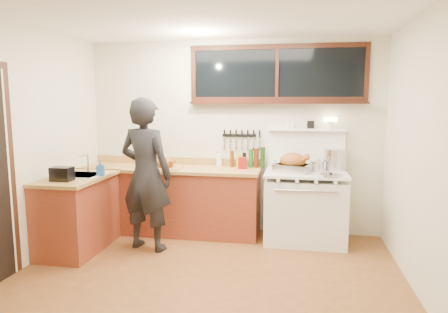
% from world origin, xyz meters
% --- Properties ---
extents(ground_plane, '(4.00, 3.50, 0.02)m').
position_xyz_m(ground_plane, '(0.00, 0.00, -0.01)').
color(ground_plane, brown).
extents(room_shell, '(4.10, 3.60, 2.65)m').
position_xyz_m(room_shell, '(0.00, 0.00, 1.65)').
color(room_shell, beige).
rests_on(room_shell, ground).
extents(counter_back, '(2.44, 0.64, 1.00)m').
position_xyz_m(counter_back, '(-0.80, 1.45, 0.45)').
color(counter_back, maroon).
rests_on(counter_back, ground).
extents(counter_left, '(0.64, 1.09, 0.90)m').
position_xyz_m(counter_left, '(-1.70, 0.62, 0.45)').
color(counter_left, maroon).
rests_on(counter_left, ground).
extents(sink_unit, '(0.50, 0.45, 0.37)m').
position_xyz_m(sink_unit, '(-1.68, 0.70, 0.85)').
color(sink_unit, white).
rests_on(sink_unit, counter_left).
extents(vintage_stove, '(1.02, 0.74, 1.58)m').
position_xyz_m(vintage_stove, '(1.00, 1.41, 0.47)').
color(vintage_stove, white).
rests_on(vintage_stove, ground).
extents(back_window, '(2.32, 0.13, 0.77)m').
position_xyz_m(back_window, '(0.60, 1.72, 2.06)').
color(back_window, black).
rests_on(back_window, room_shell).
extents(knife_strip, '(0.52, 0.03, 0.28)m').
position_xyz_m(knife_strip, '(0.12, 1.73, 1.31)').
color(knife_strip, black).
rests_on(knife_strip, room_shell).
extents(man, '(0.75, 0.57, 1.83)m').
position_xyz_m(man, '(-0.89, 0.80, 0.92)').
color(man, black).
rests_on(man, ground).
extents(soap_bottle, '(0.10, 0.10, 0.18)m').
position_xyz_m(soap_bottle, '(-1.43, 0.72, 0.99)').
color(soap_bottle, '#2153A7').
rests_on(soap_bottle, counter_left).
extents(toaster, '(0.23, 0.16, 0.16)m').
position_xyz_m(toaster, '(-1.70, 0.35, 0.98)').
color(toaster, black).
rests_on(toaster, counter_left).
extents(cutting_board, '(0.46, 0.36, 0.14)m').
position_xyz_m(cutting_board, '(-0.83, 1.34, 0.95)').
color(cutting_board, '#A97F43').
rests_on(cutting_board, counter_back).
extents(roast_turkey, '(0.51, 0.45, 0.25)m').
position_xyz_m(roast_turkey, '(0.84, 1.39, 1.00)').
color(roast_turkey, silver).
rests_on(roast_turkey, vintage_stove).
extents(stockpot, '(0.35, 0.35, 0.28)m').
position_xyz_m(stockpot, '(1.37, 1.63, 1.04)').
color(stockpot, silver).
rests_on(stockpot, vintage_stove).
extents(saucepan, '(0.20, 0.30, 0.13)m').
position_xyz_m(saucepan, '(1.14, 1.51, 0.96)').
color(saucepan, silver).
rests_on(saucepan, vintage_stove).
extents(pot_lid, '(0.30, 0.30, 0.04)m').
position_xyz_m(pot_lid, '(1.29, 1.18, 0.91)').
color(pot_lid, silver).
rests_on(pot_lid, vintage_stove).
extents(coffee_tin, '(0.10, 0.08, 0.15)m').
position_xyz_m(coffee_tin, '(0.18, 1.50, 0.98)').
color(coffee_tin, maroon).
rests_on(coffee_tin, counter_back).
extents(pitcher, '(0.11, 0.11, 0.16)m').
position_xyz_m(pitcher, '(-0.17, 1.68, 0.98)').
color(pitcher, white).
rests_on(pitcher, counter_back).
extents(bottle_cluster, '(0.48, 0.07, 0.28)m').
position_xyz_m(bottle_cluster, '(0.26, 1.63, 1.02)').
color(bottle_cluster, black).
rests_on(bottle_cluster, counter_back).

